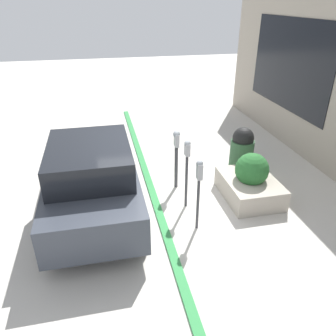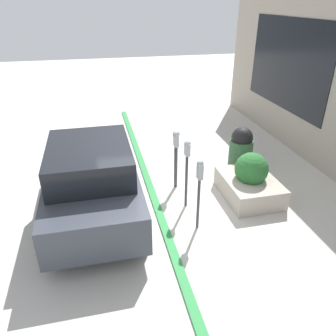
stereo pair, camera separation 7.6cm
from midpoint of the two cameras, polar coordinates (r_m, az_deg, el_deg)
ground_plane at (r=7.12m, az=-1.57°, el=-6.83°), size 40.00×40.00×0.00m
curb_strip at (r=7.09m, az=-2.21°, el=-6.78°), size 13.50×0.16×0.04m
parking_meter_nearest at (r=6.00m, az=5.13°, el=-2.37°), size 0.15×0.12×1.47m
parking_meter_second at (r=6.64m, az=2.98°, el=1.05°), size 0.15×0.13×1.53m
parking_meter_middle at (r=7.41m, az=1.09°, el=3.08°), size 0.19×0.16×1.42m
planter_box at (r=7.49m, az=13.77°, el=-2.29°), size 1.48×1.12×1.07m
parked_car_front at (r=6.70m, az=-13.37°, el=-1.87°), size 3.82×1.80×1.59m
trash_bin at (r=8.50m, az=12.31°, el=3.12°), size 0.59×0.59×1.19m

